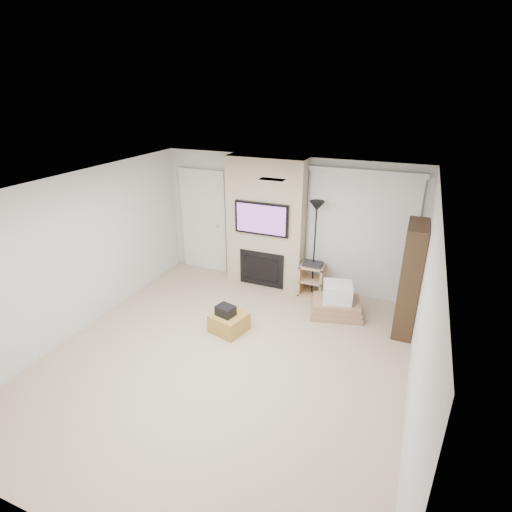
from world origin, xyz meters
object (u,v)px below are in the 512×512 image
at_px(box_stack, 336,303).
at_px(bookshelf, 410,279).
at_px(av_stand, 312,278).
at_px(ottoman, 229,322).
at_px(floor_lamp, 316,222).

bearing_deg(box_stack, bookshelf, -2.06).
bearing_deg(box_stack, av_stand, 137.15).
bearing_deg(av_stand, box_stack, -42.85).
relative_size(ottoman, bookshelf, 0.28).
xyz_separation_m(ottoman, av_stand, (0.91, 1.71, 0.20)).
relative_size(floor_lamp, bookshelf, 1.01).
bearing_deg(bookshelf, ottoman, -156.46).
height_order(floor_lamp, av_stand, floor_lamp).
xyz_separation_m(ottoman, bookshelf, (2.59, 1.13, 0.75)).
bearing_deg(floor_lamp, av_stand, -87.09).
height_order(ottoman, bookshelf, bookshelf).
bearing_deg(bookshelf, box_stack, 177.94).
height_order(floor_lamp, box_stack, floor_lamp).
distance_m(floor_lamp, bookshelf, 1.87).
distance_m(box_stack, bookshelf, 1.30).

